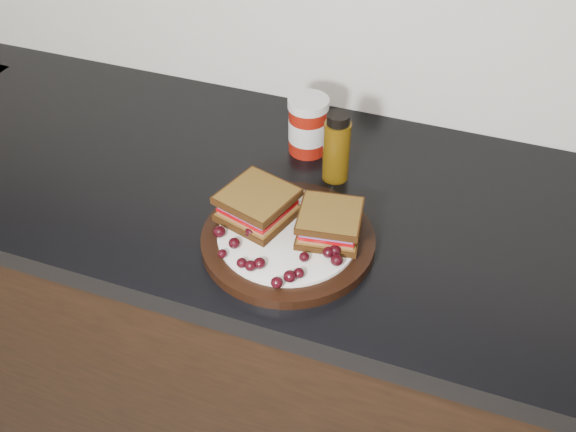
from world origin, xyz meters
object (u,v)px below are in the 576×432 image
at_px(plate, 288,240).
at_px(condiment_jar, 308,125).
at_px(oil_bottle, 337,147).
at_px(sandwich_left, 258,205).

distance_m(plate, condiment_jar, 0.27).
relative_size(plate, oil_bottle, 2.10).
height_order(plate, sandwich_left, sandwich_left).
height_order(condiment_jar, oil_bottle, oil_bottle).
distance_m(condiment_jar, oil_bottle, 0.10).
xyz_separation_m(sandwich_left, oil_bottle, (0.08, 0.17, 0.02)).
height_order(sandwich_left, oil_bottle, oil_bottle).
bearing_deg(oil_bottle, condiment_jar, 139.84).
relative_size(plate, condiment_jar, 2.49).
relative_size(condiment_jar, oil_bottle, 0.84).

